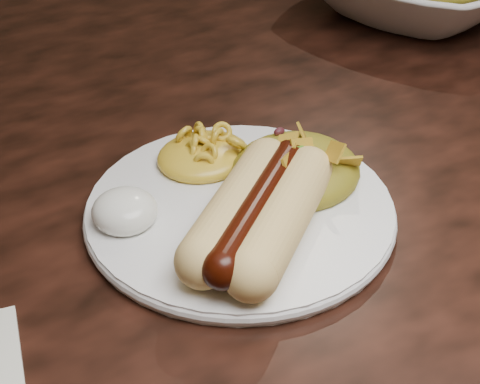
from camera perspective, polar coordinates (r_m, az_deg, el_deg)
table at (r=0.65m, az=2.16°, el=-3.03°), size 1.60×0.90×0.75m
plate at (r=0.51m, az=0.00°, el=-1.42°), size 0.22×0.22×0.01m
hotdog at (r=0.47m, az=1.54°, el=-1.49°), size 0.12×0.13×0.03m
mac_and_cheese at (r=0.54m, az=-2.85°, el=3.65°), size 0.08×0.07×0.03m
sour_cream at (r=0.49m, az=-8.98°, el=-0.96°), size 0.04×0.04×0.03m
taco_salad at (r=0.53m, az=4.39°, el=2.58°), size 0.09×0.09×0.04m
fork at (r=0.43m, az=-17.47°, el=-13.28°), size 0.05×0.14×0.00m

